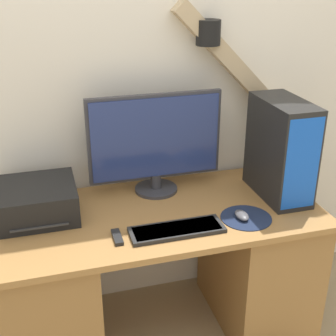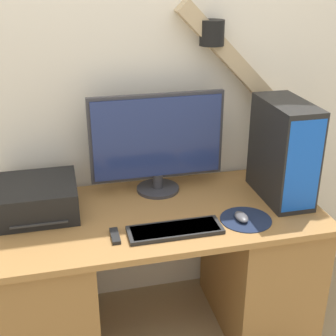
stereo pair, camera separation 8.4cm
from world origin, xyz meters
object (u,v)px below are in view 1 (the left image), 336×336
Objects in this scene: keyboard at (177,230)px; computer_tower at (281,149)px; monitor at (155,141)px; mouse at (242,215)px; remote_control at (117,237)px; printer at (37,201)px.

computer_tower is at bearing 19.00° from keyboard.
monitor reaches higher than mouse.
remote_control is (-0.58, -0.01, -0.01)m from mouse.
computer_tower reaches higher than keyboard.
printer is at bearing 151.04° from keyboard.
printer is (-0.89, 0.29, 0.06)m from mouse.
computer_tower is 0.91m from remote_control.
keyboard is at bearing -3.44° from remote_control.
printer is at bearing -170.50° from monitor.
remote_control is at bearing -43.96° from printer.
mouse is (0.32, 0.02, 0.01)m from keyboard.
mouse is 0.40m from computer_tower.
remote_control is at bearing -167.57° from computer_tower.
mouse is 0.82× the size of remote_control.
monitor reaches higher than computer_tower.
monitor is 0.55m from remote_control.
monitor reaches higher than printer.
printer is at bearing 136.04° from remote_control.
computer_tower is 1.37× the size of printer.
computer_tower reaches higher than remote_control.
monitor is at bearing 9.50° from printer.
printer is 3.01× the size of remote_control.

